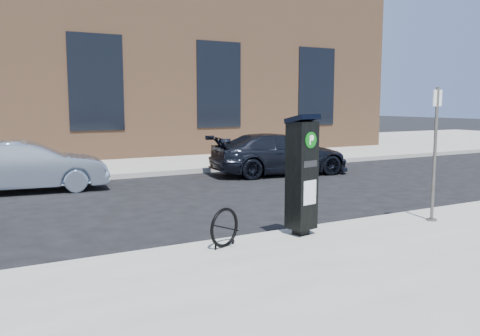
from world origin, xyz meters
TOP-DOWN VIEW (x-y plane):
  - ground at (0.00, 0.00)m, footprint 120.00×120.00m
  - sidewalk_far at (0.00, 14.00)m, footprint 60.00×12.00m
  - curb_near at (0.00, -0.02)m, footprint 60.00×0.12m
  - curb_far at (0.00, 8.02)m, footprint 60.00×0.12m
  - building at (-0.00, 17.00)m, footprint 28.00×10.05m
  - parking_kiosk at (0.26, -0.35)m, footprint 0.51×0.47m
  - sign_pole at (2.90, -0.71)m, footprint 0.21×0.19m
  - bike_rack at (-1.16, -0.40)m, footprint 0.57×0.26m
  - car_silver at (-3.02, 6.97)m, footprint 4.08×1.83m
  - car_dark at (4.38, 6.49)m, footprint 4.70×2.42m

SIDE VIEW (x-z plane):
  - ground at x=0.00m, z-range 0.00..0.00m
  - sidewalk_far at x=0.00m, z-range 0.00..0.15m
  - curb_near at x=0.00m, z-range -0.01..0.15m
  - curb_far at x=0.00m, z-range -0.01..0.15m
  - bike_rack at x=-1.16m, z-range 0.14..0.74m
  - car_silver at x=-3.02m, z-range 0.00..1.30m
  - car_dark at x=4.38m, z-range 0.00..1.30m
  - parking_kiosk at x=0.26m, z-range 0.17..2.12m
  - sign_pole at x=2.90m, z-range 0.14..2.53m
  - building at x=0.00m, z-range 0.02..8.27m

